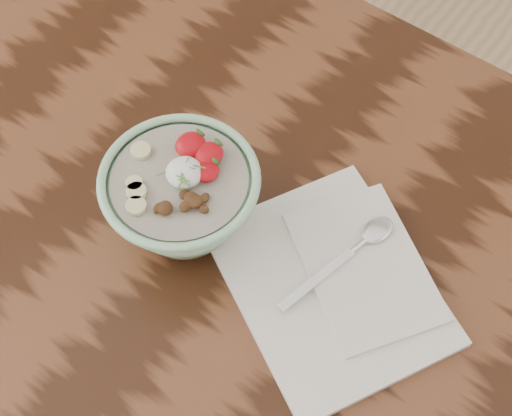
% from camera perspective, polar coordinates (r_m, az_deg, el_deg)
% --- Properties ---
extents(table, '(1.60, 0.90, 0.75)m').
position_cam_1_polar(table, '(1.04, -1.18, -3.41)').
color(table, black).
rests_on(table, ground).
extents(breakfast_bowl, '(0.20, 0.20, 0.13)m').
position_cam_1_polar(breakfast_bowl, '(0.90, -5.92, 0.88)').
color(breakfast_bowl, '#9FD6A9').
rests_on(breakfast_bowl, table).
extents(napkin, '(0.36, 0.34, 0.02)m').
position_cam_1_polar(napkin, '(0.91, 6.50, -5.81)').
color(napkin, white).
rests_on(napkin, table).
extents(spoon, '(0.06, 0.19, 0.01)m').
position_cam_1_polar(spoon, '(0.92, 8.52, -2.70)').
color(spoon, silver).
rests_on(spoon, napkin).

